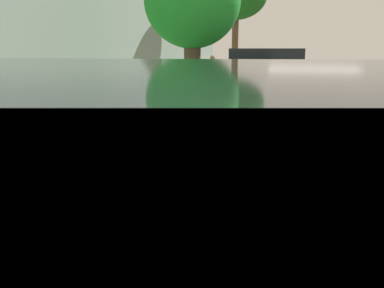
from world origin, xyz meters
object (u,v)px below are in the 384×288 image
(street_tree_mid_block, at_px, (192,2))
(parked_sedan_red_second, at_px, (274,82))
(pedestrian_on_phone, at_px, (212,71))
(bicycle_at_curb, at_px, (200,167))
(parked_suv_green_mid, at_px, (265,87))
(cyclist_with_backpack, at_px, (192,113))
(fire_hydrant, at_px, (186,120))
(parked_sedan_dark_blue_nearest, at_px, (284,72))

(street_tree_mid_block, bearing_deg, parked_sedan_red_second, -105.46)
(pedestrian_on_phone, bearing_deg, bicycle_at_curb, 99.19)
(parked_sedan_red_second, distance_m, parked_suv_green_mid, 6.27)
(cyclist_with_backpack, relative_size, fire_hydrant, 2.05)
(bicycle_at_curb, height_order, fire_hydrant, fire_hydrant)
(parked_suv_green_mid, height_order, bicycle_at_curb, parked_suv_green_mid)
(parked_sedan_dark_blue_nearest, distance_m, fire_hydrant, 17.60)
(street_tree_mid_block, distance_m, pedestrian_on_phone, 9.96)
(parked_suv_green_mid, xyz_separation_m, cyclist_with_backpack, (0.72, 5.54, 0.03))
(parked_suv_green_mid, relative_size, pedestrian_on_phone, 3.08)
(street_tree_mid_block, height_order, fire_hydrant, street_tree_mid_block)
(parked_sedan_dark_blue_nearest, bearing_deg, cyclist_with_backpack, 87.50)
(cyclist_with_backpack, xyz_separation_m, street_tree_mid_block, (1.12, -5.22, 2.08))
(parked_sedan_dark_blue_nearest, relative_size, parked_suv_green_mid, 0.93)
(parked_sedan_red_second, bearing_deg, parked_suv_green_mid, 90.10)
(parked_suv_green_mid, relative_size, cyclist_with_backpack, 2.80)
(parked_sedan_dark_blue_nearest, bearing_deg, street_tree_mid_block, 82.36)
(street_tree_mid_block, xyz_separation_m, fire_hydrant, (-0.45, 2.66, -2.56))
(parked_suv_green_mid, bearing_deg, parked_sedan_dark_blue_nearest, -90.63)
(cyclist_with_backpack, relative_size, pedestrian_on_phone, 1.10)
(cyclist_with_backpack, height_order, fire_hydrant, cyclist_with_backpack)
(parked_sedan_dark_blue_nearest, height_order, street_tree_mid_block, street_tree_mid_block)
(cyclist_with_backpack, bearing_deg, pedestrian_on_phone, -81.38)
(parked_sedan_red_second, xyz_separation_m, cyclist_with_backpack, (0.70, 11.81, 0.30))
(parked_suv_green_mid, distance_m, street_tree_mid_block, 2.81)
(parked_sedan_red_second, bearing_deg, bicycle_at_curb, 87.75)
(bicycle_at_curb, relative_size, pedestrian_on_phone, 1.04)
(parked_sedan_red_second, xyz_separation_m, pedestrian_on_phone, (2.96, -3.08, 0.27))
(bicycle_at_curb, bearing_deg, pedestrian_on_phone, -80.81)
(cyclist_with_backpack, distance_m, street_tree_mid_block, 5.73)
(parked_sedan_dark_blue_nearest, xyz_separation_m, bicycle_at_curb, (0.65, 20.54, -0.39))
(parked_sedan_dark_blue_nearest, height_order, bicycle_at_curb, parked_sedan_dark_blue_nearest)
(parked_sedan_dark_blue_nearest, distance_m, parked_suv_green_mid, 14.55)
(bicycle_at_curb, xyz_separation_m, cyclist_with_backpack, (0.22, -0.45, 0.69))
(parked_sedan_dark_blue_nearest, relative_size, pedestrian_on_phone, 2.88)
(pedestrian_on_phone, xyz_separation_m, fire_hydrant, (-1.59, 12.33, -0.45))
(bicycle_at_curb, bearing_deg, street_tree_mid_block, -76.71)
(parked_sedan_dark_blue_nearest, bearing_deg, fire_hydrant, 84.96)
(street_tree_mid_block, bearing_deg, parked_sedan_dark_blue_nearest, -97.64)
(pedestrian_on_phone, bearing_deg, cyclist_with_backpack, 98.62)
(bicycle_at_curb, distance_m, fire_hydrant, 3.15)
(fire_hydrant, bearing_deg, pedestrian_on_phone, -82.66)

